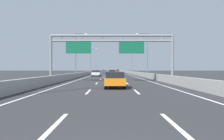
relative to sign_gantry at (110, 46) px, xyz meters
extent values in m
plane|color=#2D2D30|center=(0.21, 75.25, -4.83)|extent=(260.00, 260.00, 0.00)
cube|color=white|center=(-1.59, -21.25, -4.82)|extent=(0.16, 3.00, 0.01)
cube|color=white|center=(-1.59, -12.25, -4.82)|extent=(0.16, 3.00, 0.01)
cube|color=white|center=(-1.59, -3.25, -4.82)|extent=(0.16, 3.00, 0.01)
cube|color=white|center=(-1.59, 5.75, -4.82)|extent=(0.16, 3.00, 0.01)
cube|color=white|center=(-1.59, 14.75, -4.82)|extent=(0.16, 3.00, 0.01)
cube|color=white|center=(-1.59, 23.75, -4.82)|extent=(0.16, 3.00, 0.01)
cube|color=white|center=(-1.59, 32.75, -4.82)|extent=(0.16, 3.00, 0.01)
cube|color=white|center=(-1.59, 41.75, -4.82)|extent=(0.16, 3.00, 0.01)
cube|color=white|center=(-1.59, 50.75, -4.82)|extent=(0.16, 3.00, 0.01)
cube|color=white|center=(-1.59, 59.75, -4.82)|extent=(0.16, 3.00, 0.01)
cube|color=white|center=(-1.59, 68.75, -4.82)|extent=(0.16, 3.00, 0.01)
cube|color=white|center=(-1.59, 77.75, -4.82)|extent=(0.16, 3.00, 0.01)
cube|color=white|center=(-1.59, 86.75, -4.82)|extent=(0.16, 3.00, 0.01)
cube|color=white|center=(-1.59, 95.75, -4.82)|extent=(0.16, 3.00, 0.01)
cube|color=white|center=(-1.59, 104.75, -4.82)|extent=(0.16, 3.00, 0.01)
cube|color=white|center=(-1.59, 113.75, -4.82)|extent=(0.16, 3.00, 0.01)
cube|color=white|center=(-1.59, 122.75, -4.82)|extent=(0.16, 3.00, 0.01)
cube|color=white|center=(-1.59, 131.75, -4.82)|extent=(0.16, 3.00, 0.01)
cube|color=white|center=(2.01, -21.25, -4.82)|extent=(0.16, 3.00, 0.01)
cube|color=white|center=(2.01, -12.25, -4.82)|extent=(0.16, 3.00, 0.01)
cube|color=white|center=(2.01, -3.25, -4.82)|extent=(0.16, 3.00, 0.01)
cube|color=white|center=(2.01, 5.75, -4.82)|extent=(0.16, 3.00, 0.01)
cube|color=white|center=(2.01, 14.75, -4.82)|extent=(0.16, 3.00, 0.01)
cube|color=white|center=(2.01, 23.75, -4.82)|extent=(0.16, 3.00, 0.01)
cube|color=white|center=(2.01, 32.75, -4.82)|extent=(0.16, 3.00, 0.01)
cube|color=white|center=(2.01, 41.75, -4.82)|extent=(0.16, 3.00, 0.01)
cube|color=white|center=(2.01, 50.75, -4.82)|extent=(0.16, 3.00, 0.01)
cube|color=white|center=(2.01, 59.75, -4.82)|extent=(0.16, 3.00, 0.01)
cube|color=white|center=(2.01, 68.75, -4.82)|extent=(0.16, 3.00, 0.01)
cube|color=white|center=(2.01, 77.75, -4.82)|extent=(0.16, 3.00, 0.01)
cube|color=white|center=(2.01, 86.75, -4.82)|extent=(0.16, 3.00, 0.01)
cube|color=white|center=(2.01, 95.75, -4.82)|extent=(0.16, 3.00, 0.01)
cube|color=white|center=(2.01, 104.75, -4.82)|extent=(0.16, 3.00, 0.01)
cube|color=white|center=(2.01, 113.75, -4.82)|extent=(0.16, 3.00, 0.01)
cube|color=white|center=(2.01, 122.75, -4.82)|extent=(0.16, 3.00, 0.01)
cube|color=white|center=(2.01, 131.75, -4.82)|extent=(0.16, 3.00, 0.01)
cube|color=white|center=(-5.04, 63.25, -4.82)|extent=(0.16, 176.00, 0.01)
cube|color=white|center=(5.46, 63.25, -4.82)|extent=(0.16, 176.00, 0.01)
cube|color=#9E9E99|center=(-6.69, 85.25, -4.35)|extent=(0.45, 220.00, 0.95)
cube|color=#9E9E99|center=(7.11, 85.25, -4.35)|extent=(0.45, 220.00, 0.95)
cylinder|color=gray|center=(-7.98, 0.00, -1.73)|extent=(0.36, 0.36, 6.20)
cylinder|color=gray|center=(8.39, 0.00, -1.73)|extent=(0.36, 0.36, 6.20)
cylinder|color=gray|center=(0.21, 0.00, 1.37)|extent=(16.37, 0.32, 0.32)
cylinder|color=gray|center=(0.21, 0.00, 0.67)|extent=(16.37, 0.26, 0.26)
cylinder|color=gray|center=(-6.62, 0.00, 1.02)|extent=(0.74, 0.10, 0.74)
cylinder|color=gray|center=(-3.89, 0.00, 1.02)|extent=(0.74, 0.10, 0.74)
cylinder|color=gray|center=(-1.16, 0.00, 1.02)|extent=(0.74, 0.10, 0.74)
cylinder|color=gray|center=(1.57, 0.00, 1.02)|extent=(0.74, 0.10, 0.74)
cylinder|color=gray|center=(4.30, 0.00, 1.02)|extent=(0.74, 0.10, 0.74)
cylinder|color=gray|center=(7.03, 0.00, 1.02)|extent=(0.74, 0.10, 0.74)
cube|color=#0F5B3D|center=(-4.27, 0.00, -0.23)|extent=(3.40, 0.12, 1.60)
cube|color=#0F5B3D|center=(2.88, 0.00, -0.23)|extent=(3.40, 0.12, 1.60)
cylinder|color=slate|center=(-7.49, 16.24, -0.08)|extent=(0.20, 0.20, 9.50)
cylinder|color=slate|center=(-6.39, 16.24, 4.52)|extent=(2.20, 0.12, 0.12)
cube|color=#F2EAC6|center=(-5.29, 16.24, 4.42)|extent=(0.56, 0.28, 0.20)
cylinder|color=slate|center=(7.91, 16.24, -0.08)|extent=(0.20, 0.20, 9.50)
cylinder|color=slate|center=(6.81, 16.24, 4.52)|extent=(2.20, 0.12, 0.12)
cube|color=#F2EAC6|center=(5.71, 16.24, 4.42)|extent=(0.56, 0.28, 0.20)
cylinder|color=slate|center=(-7.49, 48.81, -0.08)|extent=(0.20, 0.20, 9.50)
cylinder|color=slate|center=(-6.39, 48.81, 4.52)|extent=(2.20, 0.12, 0.12)
cube|color=#F2EAC6|center=(-5.29, 48.81, 4.42)|extent=(0.56, 0.28, 0.20)
cylinder|color=slate|center=(7.91, 48.81, -0.08)|extent=(0.20, 0.20, 9.50)
cylinder|color=slate|center=(6.81, 48.81, 4.52)|extent=(2.20, 0.12, 0.12)
cube|color=#F2EAC6|center=(5.71, 48.81, 4.42)|extent=(0.56, 0.28, 0.20)
cube|color=orange|center=(0.43, -8.85, -4.21)|extent=(1.78, 4.24, 0.60)
cube|color=black|center=(0.43, -9.48, -3.64)|extent=(1.56, 1.90, 0.52)
cylinder|color=black|center=(-0.35, -7.28, -4.51)|extent=(0.22, 0.64, 0.64)
cylinder|color=black|center=(1.21, -7.28, -4.51)|extent=(0.22, 0.64, 0.64)
cylinder|color=black|center=(-0.35, -10.42, -4.51)|extent=(0.22, 0.64, 0.64)
cylinder|color=black|center=(1.21, -10.42, -4.51)|extent=(0.22, 0.64, 0.64)
cube|color=yellow|center=(0.42, 34.14, -4.19)|extent=(1.87, 4.35, 0.63)
cube|color=black|center=(0.42, 33.84, -3.62)|extent=(1.65, 1.94, 0.52)
cylinder|color=black|center=(-0.40, 35.77, -4.51)|extent=(0.22, 0.64, 0.64)
cylinder|color=black|center=(1.25, 35.77, -4.51)|extent=(0.22, 0.64, 0.64)
cylinder|color=black|center=(-0.40, 32.52, -4.51)|extent=(0.22, 0.64, 0.64)
cylinder|color=black|center=(1.25, 32.52, -4.51)|extent=(0.22, 0.64, 0.64)
cube|color=red|center=(3.85, 86.47, -4.21)|extent=(1.74, 4.11, 0.61)
cube|color=black|center=(3.85, 86.26, -3.64)|extent=(1.53, 1.84, 0.53)
cylinder|color=black|center=(3.09, 87.97, -4.51)|extent=(0.22, 0.64, 0.64)
cylinder|color=black|center=(4.61, 87.97, -4.51)|extent=(0.22, 0.64, 0.64)
cylinder|color=black|center=(3.09, 84.96, -4.51)|extent=(0.22, 0.64, 0.64)
cylinder|color=black|center=(4.61, 84.96, -4.51)|extent=(0.22, 0.64, 0.64)
cube|color=#1E7A38|center=(0.41, 26.25, -4.19)|extent=(1.88, 4.40, 0.65)
cube|color=black|center=(0.41, 26.59, -3.64)|extent=(1.65, 1.96, 0.45)
cylinder|color=black|center=(-0.42, 27.90, -4.51)|extent=(0.22, 0.64, 0.64)
cylinder|color=black|center=(1.24, 27.90, -4.51)|extent=(0.22, 0.64, 0.64)
cylinder|color=black|center=(-0.42, 24.61, -4.51)|extent=(0.22, 0.64, 0.64)
cylinder|color=black|center=(1.24, 24.61, -4.51)|extent=(0.22, 0.64, 0.64)
cube|color=silver|center=(-3.41, 21.19, -4.19)|extent=(1.90, 4.57, 0.63)
cube|color=black|center=(-3.41, 20.66, -3.64)|extent=(1.67, 1.97, 0.47)
cylinder|color=black|center=(-4.25, 22.92, -4.51)|extent=(0.22, 0.64, 0.64)
cylinder|color=black|center=(-2.57, 22.92, -4.51)|extent=(0.22, 0.64, 0.64)
cylinder|color=black|center=(-4.25, 19.45, -4.51)|extent=(0.22, 0.64, 0.64)
cylinder|color=black|center=(-2.57, 19.45, -4.51)|extent=(0.22, 0.64, 0.64)
camera|label=1|loc=(0.08, -27.39, -3.14)|focal=32.66mm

